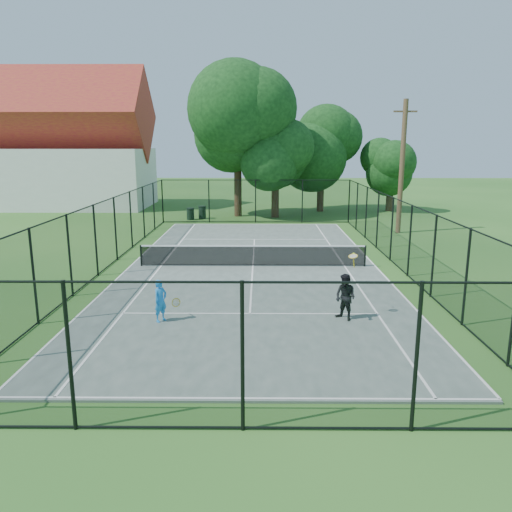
{
  "coord_description": "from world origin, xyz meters",
  "views": [
    {
      "loc": [
        0.33,
        -21.67,
        5.41
      ],
      "look_at": [
        0.17,
        -3.0,
        1.2
      ],
      "focal_mm": 35.0,
      "sensor_mm": 36.0,
      "label": 1
    }
  ],
  "objects_px": {
    "tennis_net": "(253,255)",
    "trash_bin_left": "(190,214)",
    "trash_bin_right": "(202,212)",
    "player_black": "(345,297)",
    "player_blue": "(161,301)",
    "utility_pole": "(402,167)"
  },
  "relations": [
    {
      "from": "player_blue",
      "to": "trash_bin_right",
      "type": "bearing_deg",
      "value": 93.22
    },
    {
      "from": "player_black",
      "to": "trash_bin_left",
      "type": "bearing_deg",
      "value": 109.96
    },
    {
      "from": "trash_bin_right",
      "to": "player_black",
      "type": "height_order",
      "value": "player_black"
    },
    {
      "from": "tennis_net",
      "to": "trash_bin_right",
      "type": "height_order",
      "value": "tennis_net"
    },
    {
      "from": "trash_bin_right",
      "to": "player_blue",
      "type": "xyz_separation_m",
      "value": [
        1.23,
        -21.95,
        0.24
      ]
    },
    {
      "from": "trash_bin_left",
      "to": "tennis_net",
      "type": "bearing_deg",
      "value": -71.63
    },
    {
      "from": "tennis_net",
      "to": "trash_bin_right",
      "type": "xyz_separation_m",
      "value": [
        -3.96,
        14.84,
        -0.1
      ]
    },
    {
      "from": "trash_bin_left",
      "to": "trash_bin_right",
      "type": "bearing_deg",
      "value": 32.71
    },
    {
      "from": "tennis_net",
      "to": "trash_bin_left",
      "type": "bearing_deg",
      "value": 108.37
    },
    {
      "from": "trash_bin_left",
      "to": "player_blue",
      "type": "relative_size",
      "value": 0.66
    },
    {
      "from": "player_black",
      "to": "player_blue",
      "type": "bearing_deg",
      "value": -178.24
    },
    {
      "from": "tennis_net",
      "to": "player_blue",
      "type": "relative_size",
      "value": 7.69
    },
    {
      "from": "utility_pole",
      "to": "player_black",
      "type": "bearing_deg",
      "value": -110.44
    },
    {
      "from": "player_blue",
      "to": "player_black",
      "type": "relative_size",
      "value": 0.65
    },
    {
      "from": "trash_bin_right",
      "to": "utility_pole",
      "type": "height_order",
      "value": "utility_pole"
    },
    {
      "from": "trash_bin_left",
      "to": "player_blue",
      "type": "bearing_deg",
      "value": -84.57
    },
    {
      "from": "tennis_net",
      "to": "utility_pole",
      "type": "relative_size",
      "value": 1.26
    },
    {
      "from": "tennis_net",
      "to": "player_black",
      "type": "height_order",
      "value": "player_black"
    },
    {
      "from": "tennis_net",
      "to": "utility_pole",
      "type": "bearing_deg",
      "value": 45.32
    },
    {
      "from": "player_black",
      "to": "tennis_net",
      "type": "bearing_deg",
      "value": 113.15
    },
    {
      "from": "trash_bin_left",
      "to": "trash_bin_right",
      "type": "height_order",
      "value": "trash_bin_right"
    },
    {
      "from": "tennis_net",
      "to": "trash_bin_left",
      "type": "distance_m",
      "value": 15.1
    }
  ]
}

